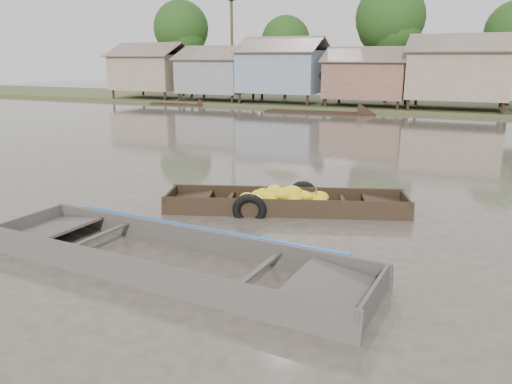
% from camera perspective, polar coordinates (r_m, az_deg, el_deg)
% --- Properties ---
extents(ground, '(120.00, 120.00, 0.00)m').
position_cam_1_polar(ground, '(10.26, 0.05, -6.64)').
color(ground, '#463E35').
rests_on(ground, ground).
extents(riverbank, '(120.00, 12.47, 10.22)m').
position_cam_1_polar(riverbank, '(40.62, 23.09, 12.95)').
color(riverbank, '#384723').
rests_on(riverbank, ground).
extents(banana_boat, '(6.33, 3.39, 0.88)m').
position_cam_1_polar(banana_boat, '(12.87, 3.00, -1.19)').
color(banana_boat, black).
rests_on(banana_boat, ground).
extents(viewer_boat, '(7.89, 2.53, 0.63)m').
position_cam_1_polar(viewer_boat, '(9.57, -9.49, -8.10)').
color(viewer_boat, '#403A36').
rests_on(viewer_boat, ground).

